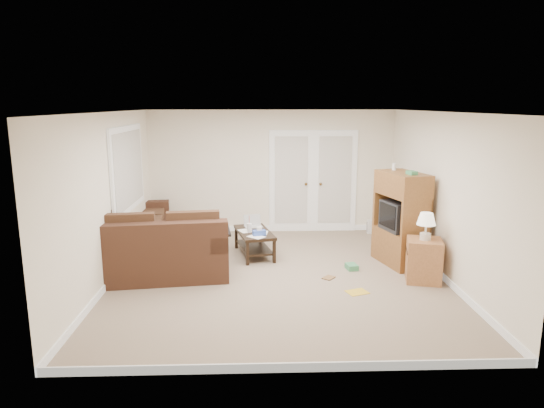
{
  "coord_description": "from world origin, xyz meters",
  "views": [
    {
      "loc": [
        -0.34,
        -7.11,
        2.62
      ],
      "look_at": [
        -0.08,
        0.2,
        1.1
      ],
      "focal_mm": 32.0,
      "sensor_mm": 36.0,
      "label": 1
    }
  ],
  "objects_px": {
    "tv_armoire": "(401,218)",
    "side_cabinet": "(424,257)",
    "sectional_sofa": "(146,241)",
    "coffee_table": "(254,242)"
  },
  "relations": [
    {
      "from": "side_cabinet",
      "to": "coffee_table",
      "type": "bearing_deg",
      "value": 165.66
    },
    {
      "from": "tv_armoire",
      "to": "side_cabinet",
      "type": "relative_size",
      "value": 1.57
    },
    {
      "from": "sectional_sofa",
      "to": "tv_armoire",
      "type": "distance_m",
      "value": 4.23
    },
    {
      "from": "coffee_table",
      "to": "tv_armoire",
      "type": "height_order",
      "value": "tv_armoire"
    },
    {
      "from": "tv_armoire",
      "to": "side_cabinet",
      "type": "distance_m",
      "value": 0.92
    },
    {
      "from": "sectional_sofa",
      "to": "tv_armoire",
      "type": "xyz_separation_m",
      "value": [
        4.2,
        -0.18,
        0.4
      ]
    },
    {
      "from": "coffee_table",
      "to": "tv_armoire",
      "type": "distance_m",
      "value": 2.53
    },
    {
      "from": "sectional_sofa",
      "to": "coffee_table",
      "type": "xyz_separation_m",
      "value": [
        1.8,
        0.36,
        -0.13
      ]
    },
    {
      "from": "coffee_table",
      "to": "side_cabinet",
      "type": "height_order",
      "value": "side_cabinet"
    },
    {
      "from": "sectional_sofa",
      "to": "coffee_table",
      "type": "distance_m",
      "value": 1.84
    }
  ]
}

